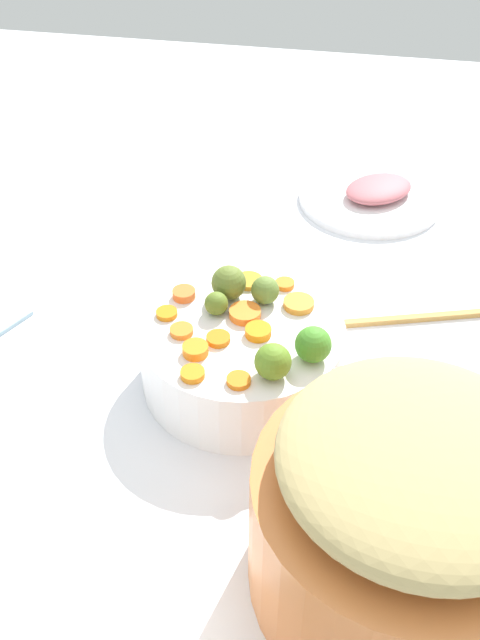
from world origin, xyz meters
The scene contains 24 objects.
tabletop centered at (0.00, 0.00, 0.01)m, with size 2.40×2.40×0.02m, color white.
serving_bowl_carrots centered at (-0.02, 0.00, 0.06)m, with size 0.25×0.25×0.09m, color white.
metal_pot centered at (-0.25, -0.19, 0.09)m, with size 0.28×0.28×0.15m, color #CE7339.
stuffing_mound centered at (-0.25, -0.19, 0.19)m, with size 0.24×0.24×0.06m, color tan.
carrot_slice_0 centered at (-0.02, 0.09, 0.11)m, with size 0.03×0.03×0.01m, color orange.
carrot_slice_1 centered at (0.00, 0.00, 0.11)m, with size 0.04×0.04×0.01m, color orange.
carrot_slice_2 centered at (0.03, -0.06, 0.11)m, with size 0.04×0.04×0.01m, color orange.
carrot_slice_3 centered at (-0.03, -0.02, 0.11)m, with size 0.03×0.03×0.01m, color orange.
carrot_slice_4 centered at (0.07, -0.04, 0.11)m, with size 0.02×0.02×0.01m, color orange.
carrot_slice_5 centered at (-0.11, -0.02, 0.11)m, with size 0.03×0.03×0.01m, color orange.
carrot_slice_6 centered at (0.02, 0.08, 0.11)m, with size 0.03×0.03×0.01m, color orange.
carrot_slice_7 centered at (-0.05, 0.02, 0.11)m, with size 0.03×0.03×0.01m, color orange.
carrot_slice_8 centered at (-0.08, 0.04, 0.11)m, with size 0.03×0.03×0.01m, color orange.
carrot_slice_9 centered at (-0.04, 0.07, 0.11)m, with size 0.03×0.03×0.01m, color orange.
carrot_slice_10 centered at (0.07, 0.01, 0.11)m, with size 0.04×0.04×0.01m, color orange.
carrot_slice_11 centered at (-0.11, 0.04, 0.11)m, with size 0.03×0.03×0.01m, color orange.
brussels_sprout_0 centered at (-0.09, -0.05, 0.13)m, with size 0.04×0.04×0.04m, color #5B8324.
brussels_sprout_1 centered at (0.03, -0.02, 0.12)m, with size 0.03×0.03×0.03m, color olive.
brussels_sprout_2 centered at (0.00, 0.03, 0.12)m, with size 0.03×0.03×0.03m, color #5A7325.
brussels_sprout_3 centered at (-0.06, -0.09, 0.13)m, with size 0.04×0.04×0.04m, color #428727.
brussels_sprout_4 centered at (0.03, 0.03, 0.13)m, with size 0.04×0.04×0.04m, color #5D702B.
wooden_spoon centered at (0.17, -0.30, 0.03)m, with size 0.12×0.29×0.01m.
ham_plate centered at (0.45, -0.13, 0.03)m, with size 0.24×0.24×0.01m, color white.
ham_slice_main centered at (0.46, -0.14, 0.04)m, with size 0.13×0.09×0.03m, color #BF656D.
Camera 1 is at (-0.64, -0.12, 0.64)m, focal length 39.36 mm.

